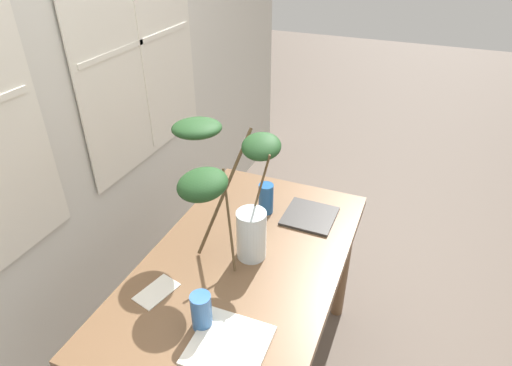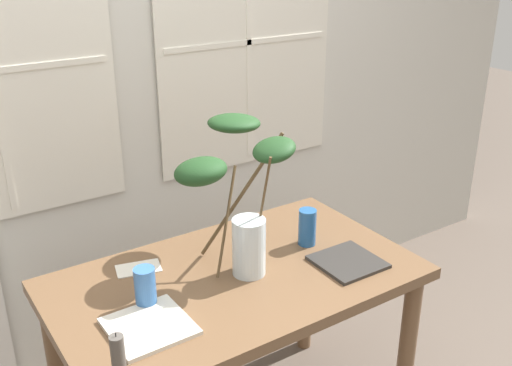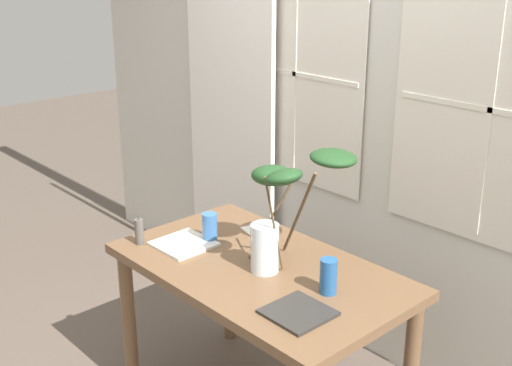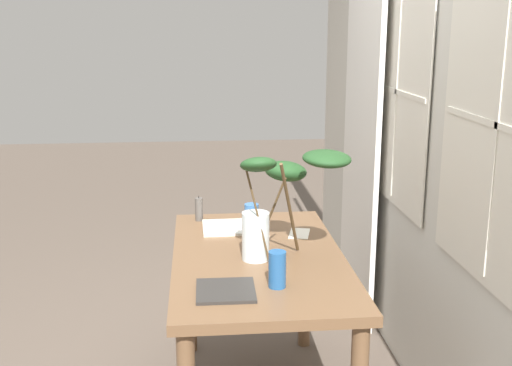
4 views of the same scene
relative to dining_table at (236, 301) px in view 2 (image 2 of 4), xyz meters
The scene contains 9 objects.
back_wall_with_windows 1.13m from the dining_table, 90.00° to the left, with size 4.83×0.14×2.81m.
dining_table is the anchor object (origin of this frame).
vase_with_branches 0.42m from the dining_table, 56.75° to the left, with size 0.48×0.48×0.50m.
drinking_glass_blue_left 0.38m from the dining_table, behind, with size 0.07×0.07×0.14m, color #386BAD.
drinking_glass_blue_right 0.40m from the dining_table, ahead, with size 0.07×0.07×0.14m, color #235693.
plate_square_left 0.42m from the dining_table, 162.89° to the right, with size 0.24×0.24×0.01m, color silver.
plate_square_right 0.43m from the dining_table, 22.97° to the right, with size 0.22×0.22×0.01m, color #2D2B28.
napkin_folded 0.37m from the dining_table, 139.94° to the left, with size 0.16×0.09×0.00m, color silver.
pillar_candle 0.62m from the dining_table, 154.38° to the right, with size 0.04×0.04×0.13m.
Camera 2 is at (-0.95, -1.55, 1.88)m, focal length 41.81 mm.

